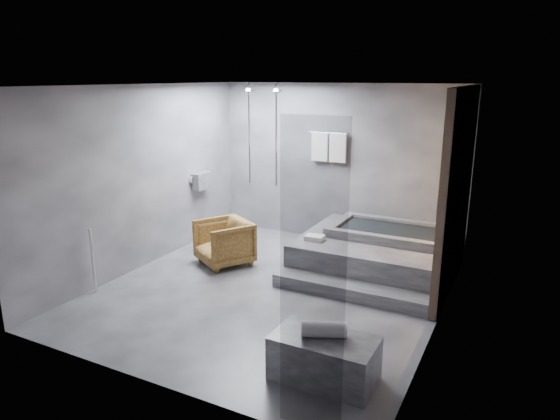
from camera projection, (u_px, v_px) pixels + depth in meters
The scene contains 7 objects.
room at pixel (307, 168), 6.63m from camera, with size 5.00×5.04×2.82m.
tub_deck at pixel (375, 253), 7.76m from camera, with size 2.20×2.00×0.50m, color #38393B.
tub_step at pixel (350, 290), 6.79m from camera, with size 2.20×0.36×0.18m, color #38393B.
concrete_bench at pixel (324, 358), 4.90m from camera, with size 1.02×0.56×0.46m, color #38383B.
driftwood_chair at pixel (224, 242), 7.91m from camera, with size 0.76×0.79×0.72m, color #452D11.
rolled_towel at pixel (324, 329), 4.84m from camera, with size 0.16×0.16×0.44m, color white.
deck_towel at pixel (315, 238), 7.57m from camera, with size 0.28×0.21×0.07m, color silver.
Camera 1 is at (3.05, -5.75, 2.92)m, focal length 32.00 mm.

